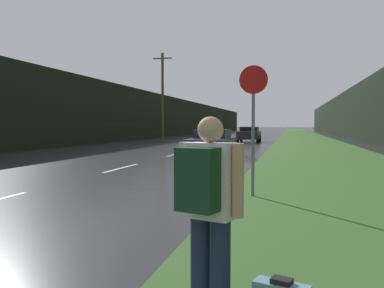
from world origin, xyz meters
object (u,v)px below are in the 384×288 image
(stop_sign, at_px, (253,119))
(car_passing_near, at_px, (212,143))
(car_passing_far, at_px, (249,134))
(hitchhiker_with_backpack, at_px, (208,205))

(stop_sign, xyz_separation_m, car_passing_near, (-2.84, 10.34, -0.99))
(car_passing_near, xyz_separation_m, car_passing_far, (0.00, 17.95, 0.03))
(hitchhiker_with_backpack, xyz_separation_m, car_passing_far, (-3.00, 33.97, -0.21))
(stop_sign, relative_size, hitchhiker_with_backpack, 1.75)
(hitchhiker_with_backpack, relative_size, car_passing_far, 0.37)
(car_passing_near, distance_m, car_passing_far, 17.95)
(hitchhiker_with_backpack, distance_m, car_passing_near, 16.30)
(hitchhiker_with_backpack, bearing_deg, stop_sign, 109.34)
(hitchhiker_with_backpack, xyz_separation_m, car_passing_near, (-3.00, 16.02, -0.24))
(car_passing_near, height_order, car_passing_far, car_passing_far)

